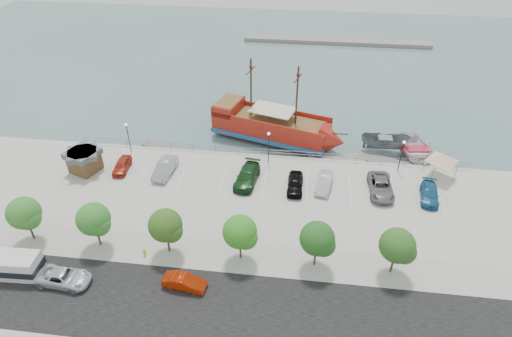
# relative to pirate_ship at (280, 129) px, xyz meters

# --- Properties ---
(ground) EXTENTS (160.00, 160.00, 0.00)m
(ground) POSITION_rel_pirate_ship_xyz_m (-0.96, -13.21, -1.99)
(ground) COLOR #4D6A6A
(street) EXTENTS (100.00, 8.00, 0.04)m
(street) POSITION_rel_pirate_ship_xyz_m (-0.96, -29.21, -0.98)
(street) COLOR black
(street) RESTS_ON land_slab
(sidewalk) EXTENTS (100.00, 4.00, 0.05)m
(sidewalk) POSITION_rel_pirate_ship_xyz_m (-0.96, -23.21, -0.97)
(sidewalk) COLOR gray
(sidewalk) RESTS_ON land_slab
(seawall_railing) EXTENTS (50.00, 0.06, 1.00)m
(seawall_railing) POSITION_rel_pirate_ship_xyz_m (-0.96, -5.41, -0.46)
(seawall_railing) COLOR slate
(seawall_railing) RESTS_ON land_slab
(far_shore) EXTENTS (40.00, 3.00, 0.80)m
(far_shore) POSITION_rel_pirate_ship_xyz_m (9.04, 41.79, -1.59)
(far_shore) COLOR gray
(far_shore) RESTS_ON ground
(pirate_ship) EXTENTS (19.17, 10.06, 11.87)m
(pirate_ship) POSITION_rel_pirate_ship_xyz_m (0.00, 0.00, 0.00)
(pirate_ship) COLOR #A52014
(pirate_ship) RESTS_ON ground
(patrol_boat) EXTENTS (6.36, 2.60, 2.43)m
(patrol_boat) POSITION_rel_pirate_ship_xyz_m (14.05, -1.01, -0.77)
(patrol_boat) COLOR slate
(patrol_boat) RESTS_ON ground
(speedboat) EXTENTS (6.46, 8.41, 1.62)m
(speedboat) POSITION_rel_pirate_ship_xyz_m (18.05, -1.55, -1.18)
(speedboat) COLOR silver
(speedboat) RESTS_ON ground
(dock_west) EXTENTS (7.03, 4.05, 0.39)m
(dock_west) POSITION_rel_pirate_ship_xyz_m (-15.17, -4.01, -1.79)
(dock_west) COLOR slate
(dock_west) RESTS_ON ground
(dock_mid) EXTENTS (7.43, 3.35, 0.41)m
(dock_mid) POSITION_rel_pirate_ship_xyz_m (7.77, -4.01, -1.78)
(dock_mid) COLOR gray
(dock_mid) RESTS_ON ground
(dock_east) EXTENTS (7.81, 4.89, 0.43)m
(dock_east) POSITION_rel_pirate_ship_xyz_m (14.23, -4.01, -1.77)
(dock_east) COLOR slate
(dock_east) RESTS_ON ground
(shed) EXTENTS (4.34, 4.34, 2.77)m
(shed) POSITION_rel_pirate_ship_xyz_m (-22.95, -11.31, 0.49)
(shed) COLOR brown
(shed) RESTS_ON land_slab
(canopy_tent) EXTENTS (4.86, 4.86, 3.59)m
(canopy_tent) POSITION_rel_pirate_ship_xyz_m (19.64, -7.25, 2.13)
(canopy_tent) COLOR slate
(canopy_tent) RESTS_ON land_slab
(street_van) EXTENTS (4.99, 2.54, 1.35)m
(street_van) POSITION_rel_pirate_ship_xyz_m (-17.16, -28.09, -0.31)
(street_van) COLOR silver
(street_van) RESTS_ON street
(street_sedan) EXTENTS (4.04, 1.83, 1.29)m
(street_sedan) POSITION_rel_pirate_ship_xyz_m (-6.35, -27.24, -0.34)
(street_sedan) COLOR #A52104
(street_sedan) RESTS_ON street
(shuttle_bus) EXTENTS (6.48, 2.54, 2.25)m
(shuttle_bus) POSITION_rel_pirate_ship_xyz_m (-22.81, -27.71, 0.10)
(shuttle_bus) COLOR silver
(shuttle_bus) RESTS_ON street
(fire_hydrant) EXTENTS (0.29, 0.29, 0.83)m
(fire_hydrant) POSITION_rel_pirate_ship_xyz_m (-11.15, -24.01, -0.54)
(fire_hydrant) COLOR yellow
(fire_hydrant) RESTS_ON sidewalk
(lamp_post_left) EXTENTS (0.36, 0.36, 4.28)m
(lamp_post_left) POSITION_rel_pirate_ship_xyz_m (-18.96, -6.71, 1.95)
(lamp_post_left) COLOR black
(lamp_post_left) RESTS_ON land_slab
(lamp_post_mid) EXTENTS (0.36, 0.36, 4.28)m
(lamp_post_mid) POSITION_rel_pirate_ship_xyz_m (-0.96, -6.71, 1.95)
(lamp_post_mid) COLOR black
(lamp_post_mid) RESTS_ON land_slab
(lamp_post_right) EXTENTS (0.36, 0.36, 4.28)m
(lamp_post_right) POSITION_rel_pirate_ship_xyz_m (15.04, -6.71, 1.95)
(lamp_post_right) COLOR black
(lamp_post_right) RESTS_ON land_slab
(tree_a) EXTENTS (3.30, 3.20, 5.00)m
(tree_a) POSITION_rel_pirate_ship_xyz_m (-22.81, -23.29, 2.31)
(tree_a) COLOR #473321
(tree_a) RESTS_ON sidewalk
(tree_b) EXTENTS (3.30, 3.20, 5.00)m
(tree_b) POSITION_rel_pirate_ship_xyz_m (-15.81, -23.29, 2.31)
(tree_b) COLOR #473321
(tree_b) RESTS_ON sidewalk
(tree_c) EXTENTS (3.30, 3.20, 5.00)m
(tree_c) POSITION_rel_pirate_ship_xyz_m (-8.81, -23.29, 2.31)
(tree_c) COLOR #473321
(tree_c) RESTS_ON sidewalk
(tree_d) EXTENTS (3.30, 3.20, 5.00)m
(tree_d) POSITION_rel_pirate_ship_xyz_m (-1.81, -23.29, 2.31)
(tree_d) COLOR #473321
(tree_d) RESTS_ON sidewalk
(tree_e) EXTENTS (3.30, 3.20, 5.00)m
(tree_e) POSITION_rel_pirate_ship_xyz_m (5.19, -23.29, 2.31)
(tree_e) COLOR #473321
(tree_e) RESTS_ON sidewalk
(tree_f) EXTENTS (3.30, 3.20, 5.00)m
(tree_f) POSITION_rel_pirate_ship_xyz_m (12.19, -23.29, 2.31)
(tree_f) COLOR #473321
(tree_f) RESTS_ON sidewalk
(parked_car_a) EXTENTS (1.83, 4.05, 1.35)m
(parked_car_a) POSITION_rel_pirate_ship_xyz_m (-18.57, -10.72, -0.31)
(parked_car_a) COLOR #B22B1B
(parked_car_a) RESTS_ON land_slab
(parked_car_b) EXTENTS (2.15, 5.04, 1.62)m
(parked_car_b) POSITION_rel_pirate_ship_xyz_m (-13.10, -10.78, -0.18)
(parked_car_b) COLOR #9C9FA2
(parked_car_b) RESTS_ON land_slab
(parked_car_d) EXTENTS (2.98, 5.84, 1.62)m
(parked_car_d) POSITION_rel_pirate_ship_xyz_m (-3.01, -11.26, -0.18)
(parked_car_d) COLOR #163D1A
(parked_car_d) RESTS_ON land_slab
(parked_car_e) EXTENTS (1.81, 4.47, 1.52)m
(parked_car_e) POSITION_rel_pirate_ship_xyz_m (2.67, -11.90, -0.23)
(parked_car_e) COLOR black
(parked_car_e) RESTS_ON land_slab
(parked_car_f) EXTENTS (2.27, 4.64, 1.46)m
(parked_car_f) POSITION_rel_pirate_ship_xyz_m (6.01, -11.22, -0.26)
(parked_car_f) COLOR silver
(parked_car_f) RESTS_ON land_slab
(parked_car_g) EXTENTS (2.69, 5.61, 1.54)m
(parked_car_g) POSITION_rel_pirate_ship_xyz_m (12.39, -11.30, -0.22)
(parked_car_g) COLOR slate
(parked_car_g) RESTS_ON land_slab
(parked_car_h) EXTENTS (2.53, 4.84, 1.34)m
(parked_car_h) POSITION_rel_pirate_ship_xyz_m (17.67, -11.82, -0.32)
(parked_car_h) COLOR #1C5981
(parked_car_h) RESTS_ON land_slab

